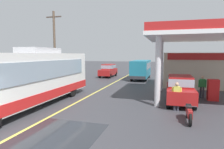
% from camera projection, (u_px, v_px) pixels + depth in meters
% --- Properties ---
extents(ground, '(120.00, 120.00, 0.00)m').
position_uv_depth(ground, '(122.00, 78.00, 25.91)').
color(ground, '#38383D').
extents(lane_divider_stripe, '(0.16, 50.00, 0.01)m').
position_uv_depth(lane_divider_stripe, '(111.00, 84.00, 21.13)').
color(lane_divider_stripe, '#D8CC4C').
rests_on(lane_divider_stripe, ground).
extents(wet_puddle_patch, '(3.37, 4.28, 0.01)m').
position_uv_depth(wet_puddle_patch, '(51.00, 140.00, 7.36)').
color(wet_puddle_patch, '#26282D').
rests_on(wet_puddle_patch, ground).
extents(coach_bus_main, '(2.60, 11.04, 3.69)m').
position_uv_depth(coach_bus_main, '(30.00, 79.00, 11.84)').
color(coach_bus_main, white).
rests_on(coach_bus_main, ground).
extents(gas_station_roadside, '(9.10, 11.95, 5.10)m').
position_uv_depth(gas_station_roadside, '(204.00, 61.00, 17.36)').
color(gas_station_roadside, '#B21E1E').
rests_on(gas_station_roadside, ground).
extents(car_at_pump, '(1.70, 4.20, 1.82)m').
position_uv_depth(car_at_pump, '(180.00, 88.00, 12.89)').
color(car_at_pump, maroon).
rests_on(car_at_pump, ground).
extents(minibus_opposing_lane, '(2.04, 6.13, 2.44)m').
position_uv_depth(minibus_opposing_lane, '(141.00, 68.00, 25.08)').
color(minibus_opposing_lane, teal).
rests_on(minibus_opposing_lane, ground).
extents(motorcycle_parked_forecourt, '(0.55, 1.80, 0.92)m').
position_uv_depth(motorcycle_parked_forecourt, '(189.00, 113.00, 9.30)').
color(motorcycle_parked_forecourt, black).
rests_on(motorcycle_parked_forecourt, ground).
extents(pedestrian_near_pump, '(0.55, 0.22, 1.66)m').
position_uv_depth(pedestrian_near_pump, '(202.00, 85.00, 14.36)').
color(pedestrian_near_pump, '#33333F').
rests_on(pedestrian_near_pump, ground).
extents(pedestrian_by_shop, '(0.55, 0.22, 1.66)m').
position_uv_depth(pedestrian_by_shop, '(177.00, 95.00, 11.05)').
color(pedestrian_by_shop, '#33333F').
rests_on(pedestrian_by_shop, ground).
extents(car_trailing_behind_bus, '(1.70, 4.20, 1.82)m').
position_uv_depth(car_trailing_behind_bus, '(108.00, 70.00, 27.75)').
color(car_trailing_behind_bus, maroon).
rests_on(car_trailing_behind_bus, ground).
extents(utility_pole_roadside, '(1.80, 0.24, 7.86)m').
position_uv_depth(utility_pole_roadside, '(55.00, 46.00, 20.96)').
color(utility_pole_roadside, brown).
rests_on(utility_pole_roadside, ground).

